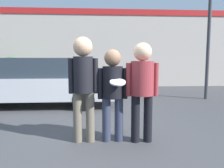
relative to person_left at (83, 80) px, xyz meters
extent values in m
plane|color=#3F3F42|center=(0.20, -0.04, -1.09)|extent=(56.00, 56.00, 0.00)
cube|color=#B2A89E|center=(0.20, 7.86, 0.92)|extent=(24.00, 0.18, 4.02)
cube|color=#B21E1E|center=(0.20, 7.75, 2.78)|extent=(24.00, 0.04, 0.30)
cylinder|color=#665B4C|center=(-0.11, 0.00, -0.66)|extent=(0.15, 0.15, 0.87)
cylinder|color=#665B4C|center=(0.11, 0.00, -0.66)|extent=(0.15, 0.15, 0.87)
cylinder|color=black|center=(0.00, 0.00, 0.08)|extent=(0.34, 0.34, 0.62)
cylinder|color=black|center=(-0.21, 0.00, 0.06)|extent=(0.09, 0.09, 0.60)
cylinder|color=black|center=(0.21, 0.00, 0.06)|extent=(0.09, 0.09, 0.60)
sphere|color=tan|center=(0.00, 0.00, 0.56)|extent=(0.33, 0.33, 0.33)
cylinder|color=#2D3347|center=(0.39, 0.00, -0.71)|extent=(0.15, 0.15, 0.77)
cylinder|color=#2D3347|center=(0.61, 0.00, -0.71)|extent=(0.15, 0.15, 0.77)
cylinder|color=black|center=(0.50, 0.00, -0.05)|extent=(0.35, 0.35, 0.55)
cylinder|color=black|center=(0.29, 0.00, -0.07)|extent=(0.09, 0.09, 0.53)
cylinder|color=black|center=(0.72, 0.00, -0.07)|extent=(0.09, 0.09, 0.53)
sphere|color=#8C664C|center=(0.50, 0.00, 0.37)|extent=(0.29, 0.29, 0.29)
cylinder|color=silver|center=(0.57, -0.25, -0.02)|extent=(0.26, 0.25, 0.10)
cylinder|color=black|center=(0.89, -0.07, -0.68)|extent=(0.15, 0.15, 0.82)
cylinder|color=black|center=(1.11, -0.07, -0.68)|extent=(0.15, 0.15, 0.82)
cylinder|color=maroon|center=(1.00, -0.07, 0.02)|extent=(0.39, 0.39, 0.58)
cylinder|color=maroon|center=(0.77, -0.07, 0.00)|extent=(0.09, 0.09, 0.57)
cylinder|color=maroon|center=(1.24, -0.07, 0.00)|extent=(0.09, 0.09, 0.57)
sphere|color=#DBB28E|center=(1.00, -0.07, 0.47)|extent=(0.31, 0.31, 0.31)
cube|color=#B7BABF|center=(-1.62, 3.20, -0.51)|extent=(4.74, 1.85, 0.65)
cube|color=#28333D|center=(-1.71, 3.20, 0.10)|extent=(2.47, 1.59, 0.57)
cylinder|color=black|center=(-0.15, 4.03, -0.78)|extent=(0.62, 0.22, 0.62)
cylinder|color=black|center=(-0.15, 2.38, -0.78)|extent=(0.62, 0.22, 0.62)
cylinder|color=black|center=(-3.09, 4.03, -0.78)|extent=(0.62, 0.22, 0.62)
cylinder|color=#38383D|center=(4.22, 3.94, 1.61)|extent=(0.12, 0.12, 5.41)
sphere|color=#2D6B33|center=(-3.83, 6.89, -0.31)|extent=(1.56, 1.56, 1.56)
camera|label=1|loc=(0.24, -3.73, 0.34)|focal=35.00mm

